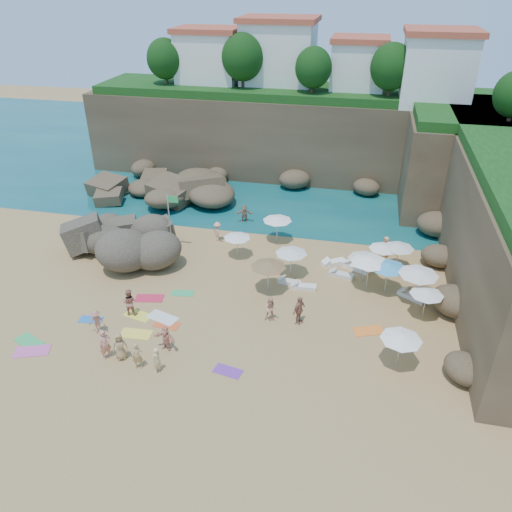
% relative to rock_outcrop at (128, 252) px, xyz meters
% --- Properties ---
extents(ground, '(120.00, 120.00, 0.00)m').
position_rel_rock_outcrop_xyz_m(ground, '(8.53, -4.83, 0.00)').
color(ground, tan).
rests_on(ground, ground).
extents(seawater, '(120.00, 120.00, 0.00)m').
position_rel_rock_outcrop_xyz_m(seawater, '(8.53, 25.17, 0.00)').
color(seawater, '#0C4751').
rests_on(seawater, ground).
extents(cliff_back, '(44.00, 8.00, 8.00)m').
position_rel_rock_outcrop_xyz_m(cliff_back, '(10.53, 20.17, 4.00)').
color(cliff_back, brown).
rests_on(cliff_back, ground).
extents(cliff_corner, '(10.00, 12.00, 8.00)m').
position_rel_rock_outcrop_xyz_m(cliff_corner, '(25.53, 15.17, 4.00)').
color(cliff_corner, brown).
rests_on(cliff_corner, ground).
extents(rock_promontory, '(12.00, 7.00, 2.00)m').
position_rel_rock_outcrop_xyz_m(rock_promontory, '(-2.47, 11.17, 0.00)').
color(rock_promontory, brown).
rests_on(rock_promontory, ground).
extents(clifftop_buildings, '(28.48, 9.48, 7.00)m').
position_rel_rock_outcrop_xyz_m(clifftop_buildings, '(11.49, 20.96, 11.24)').
color(clifftop_buildings, white).
rests_on(clifftop_buildings, cliff_back).
extents(clifftop_trees, '(35.60, 23.82, 4.40)m').
position_rel_rock_outcrop_xyz_m(clifftop_trees, '(13.31, 14.68, 11.26)').
color(clifftop_trees, '#11380F').
rests_on(clifftop_trees, ground).
extents(marina_masts, '(3.10, 0.10, 6.00)m').
position_rel_rock_outcrop_xyz_m(marina_masts, '(-7.97, 25.17, 3.00)').
color(marina_masts, white).
rests_on(marina_masts, ground).
extents(rock_outcrop, '(7.28, 5.53, 2.87)m').
position_rel_rock_outcrop_xyz_m(rock_outcrop, '(0.00, 0.00, 0.00)').
color(rock_outcrop, brown).
rests_on(rock_outcrop, ground).
extents(flag_pole, '(0.89, 0.09, 4.54)m').
position_rel_rock_outcrop_xyz_m(flag_pole, '(3.24, 1.35, 2.90)').
color(flag_pole, silver).
rests_on(flag_pole, ground).
extents(parasol_0, '(2.30, 2.30, 2.18)m').
position_rel_rock_outcrop_xyz_m(parasol_0, '(10.88, 4.31, 2.00)').
color(parasol_0, silver).
rests_on(parasol_0, ground).
extents(parasol_1, '(2.05, 2.05, 1.94)m').
position_rel_rock_outcrop_xyz_m(parasol_1, '(19.02, 1.81, 1.78)').
color(parasol_1, silver).
rests_on(parasol_1, ground).
extents(parasol_2, '(2.28, 2.28, 2.15)m').
position_rel_rock_outcrop_xyz_m(parasol_2, '(17.77, -0.24, 1.98)').
color(parasol_2, silver).
rests_on(parasol_2, ground).
extents(parasol_3, '(2.51, 2.51, 2.37)m').
position_rel_rock_outcrop_xyz_m(parasol_3, '(18.09, -0.98, 2.18)').
color(parasol_3, silver).
rests_on(parasol_3, ground).
extents(parasol_4, '(2.15, 2.15, 2.03)m').
position_rel_rock_outcrop_xyz_m(parasol_4, '(20.09, 2.00, 1.87)').
color(parasol_4, silver).
rests_on(parasol_4, ground).
extents(parasol_5, '(2.02, 2.02, 1.91)m').
position_rel_rock_outcrop_xyz_m(parasol_5, '(8.42, 1.20, 1.75)').
color(parasol_5, silver).
rests_on(parasol_5, ground).
extents(parasol_6, '(2.40, 2.40, 2.27)m').
position_rel_rock_outcrop_xyz_m(parasol_6, '(11.60, -2.87, 2.08)').
color(parasol_6, silver).
rests_on(parasol_6, ground).
extents(parasol_7, '(2.58, 2.58, 2.44)m').
position_rel_rock_outcrop_xyz_m(parasol_7, '(21.16, -1.97, 2.24)').
color(parasol_7, silver).
rests_on(parasol_7, ground).
extents(parasol_8, '(2.07, 2.07, 1.96)m').
position_rel_rock_outcrop_xyz_m(parasol_8, '(21.62, -3.58, 1.80)').
color(parasol_8, silver).
rests_on(parasol_8, ground).
extents(parasol_9, '(2.24, 2.24, 2.12)m').
position_rel_rock_outcrop_xyz_m(parasol_9, '(12.76, -0.55, 1.95)').
color(parasol_9, silver).
rests_on(parasol_9, ground).
extents(parasol_10, '(2.40, 2.40, 2.27)m').
position_rel_rock_outcrop_xyz_m(parasol_10, '(19.30, -1.27, 2.08)').
color(parasol_10, silver).
rests_on(parasol_10, ground).
extents(parasol_11, '(2.26, 2.26, 2.13)m').
position_rel_rock_outcrop_xyz_m(parasol_11, '(19.94, -8.50, 1.96)').
color(parasol_11, silver).
rests_on(parasol_11, ground).
extents(lounger_0, '(1.83, 0.91, 0.27)m').
position_rel_rock_outcrop_xyz_m(lounger_0, '(16.30, 0.03, 0.14)').
color(lounger_0, silver).
rests_on(lounger_0, ground).
extents(lounger_1, '(2.16, 1.50, 0.32)m').
position_rel_rock_outcrop_xyz_m(lounger_1, '(17.27, 1.25, 0.16)').
color(lounger_1, white).
rests_on(lounger_1, ground).
extents(lounger_2, '(1.85, 1.49, 0.28)m').
position_rel_rock_outcrop_xyz_m(lounger_2, '(15.64, 1.64, 0.14)').
color(lounger_2, white).
rests_on(lounger_2, ground).
extents(lounger_3, '(1.65, 0.71, 0.25)m').
position_rel_rock_outcrop_xyz_m(lounger_3, '(12.87, -1.68, 0.12)').
color(lounger_3, silver).
rests_on(lounger_3, ground).
extents(lounger_4, '(1.92, 1.53, 0.29)m').
position_rel_rock_outcrop_xyz_m(lounger_4, '(21.05, -1.68, 0.15)').
color(lounger_4, silver).
rests_on(lounger_4, ground).
extents(lounger_5, '(1.79, 0.72, 0.27)m').
position_rel_rock_outcrop_xyz_m(lounger_5, '(13.90, -2.07, 0.14)').
color(lounger_5, white).
rests_on(lounger_5, ground).
extents(towel_0, '(1.53, 0.88, 0.03)m').
position_rel_rock_outcrop_xyz_m(towel_0, '(1.48, -8.44, 0.01)').
color(towel_0, blue).
rests_on(towel_0, ground).
extents(towel_1, '(2.16, 1.58, 0.03)m').
position_rel_rock_outcrop_xyz_m(towel_1, '(-0.33, -11.87, 0.02)').
color(towel_1, '#D6539E').
rests_on(towel_1, ground).
extents(towel_2, '(1.64, 0.91, 0.03)m').
position_rel_rock_outcrop_xyz_m(towel_2, '(6.27, -7.90, 0.01)').
color(towel_2, '#EE5725').
rests_on(towel_2, ground).
extents(towel_3, '(2.07, 1.58, 0.03)m').
position_rel_rock_outcrop_xyz_m(towel_3, '(-0.99, -11.18, 0.02)').
color(towel_3, green).
rests_on(towel_3, ground).
extents(towel_4, '(1.93, 1.05, 0.03)m').
position_rel_rock_outcrop_xyz_m(towel_4, '(4.80, -9.13, 0.02)').
color(towel_4, yellow).
rests_on(towel_4, ground).
extents(towel_5, '(2.15, 1.51, 0.03)m').
position_rel_rock_outcrop_xyz_m(towel_5, '(5.76, -7.29, 0.02)').
color(towel_5, silver).
rests_on(towel_5, ground).
extents(towel_6, '(1.66, 1.04, 0.03)m').
position_rel_rock_outcrop_xyz_m(towel_6, '(11.01, -11.02, 0.01)').
color(towel_6, purple).
rests_on(towel_6, ground).
extents(towel_7, '(1.98, 1.25, 0.03)m').
position_rel_rock_outcrop_xyz_m(towel_7, '(4.11, -5.47, 0.02)').
color(towel_7, '#CF2441').
rests_on(towel_7, ground).
extents(towel_10, '(2.00, 1.49, 0.03)m').
position_rel_rock_outcrop_xyz_m(towel_10, '(18.36, -5.82, 0.02)').
color(towel_10, orange).
rests_on(towel_10, ground).
extents(towel_11, '(1.58, 0.97, 0.03)m').
position_rel_rock_outcrop_xyz_m(towel_11, '(6.06, -4.42, 0.01)').
color(towel_11, '#30AB61').
rests_on(towel_11, ground).
extents(towel_12, '(1.94, 1.30, 0.03)m').
position_rel_rock_outcrop_xyz_m(towel_12, '(4.18, -7.38, 0.02)').
color(towel_12, yellow).
rests_on(towel_12, ground).
extents(person_stand_0, '(0.77, 0.81, 1.86)m').
position_rel_rock_outcrop_xyz_m(person_stand_0, '(4.12, -11.41, 0.93)').
color(person_stand_0, tan).
rests_on(person_stand_0, ground).
extents(person_stand_1, '(0.98, 0.81, 1.83)m').
position_rel_rock_outcrop_xyz_m(person_stand_1, '(3.67, -7.35, 0.92)').
color(person_stand_1, '#AF6857').
rests_on(person_stand_1, ground).
extents(person_stand_2, '(1.06, 1.01, 1.61)m').
position_rel_rock_outcrop_xyz_m(person_stand_2, '(6.24, 3.35, 0.81)').
color(person_stand_2, '#F1AA88').
rests_on(person_stand_2, ground).
extents(person_stand_3, '(0.93, 1.19, 1.89)m').
position_rel_rock_outcrop_xyz_m(person_stand_3, '(14.12, -5.91, 0.95)').
color(person_stand_3, '#A66A53').
rests_on(person_stand_3, ground).
extents(person_stand_4, '(0.89, 0.87, 1.65)m').
position_rel_rock_outcrop_xyz_m(person_stand_4, '(19.29, 3.65, 0.82)').
color(person_stand_4, '#E0AA75').
rests_on(person_stand_4, ground).
extents(person_stand_5, '(1.47, 0.75, 1.53)m').
position_rel_rock_outcrop_xyz_m(person_stand_5, '(7.50, 7.21, 0.76)').
color(person_stand_5, '#B07958').
rests_on(person_stand_5, ground).
extents(person_stand_6, '(0.56, 0.67, 1.58)m').
position_rel_rock_outcrop_xyz_m(person_stand_6, '(7.30, -11.83, 0.79)').
color(person_stand_6, '#F3CD8A').
rests_on(person_stand_6, ground).
extents(person_lie_0, '(1.20, 1.66, 0.41)m').
position_rel_rock_outcrop_xyz_m(person_lie_0, '(2.55, -9.47, 0.20)').
color(person_lie_0, '#B7745B').
rests_on(person_lie_0, ground).
extents(person_lie_2, '(1.51, 1.88, 0.45)m').
position_rel_rock_outcrop_xyz_m(person_lie_2, '(4.96, -11.31, 0.23)').
color(person_lie_2, '#A88454').
rests_on(person_lie_2, ground).
extents(person_lie_3, '(1.67, 1.75, 0.40)m').
position_rel_rock_outcrop_xyz_m(person_lie_3, '(7.10, -9.99, 0.20)').
color(person_lie_3, '#E19076').
rests_on(person_lie_3, ground).
extents(person_lie_4, '(1.05, 1.67, 0.38)m').
position_rel_rock_outcrop_xyz_m(person_lie_4, '(6.19, -11.78, 0.19)').
color(person_lie_4, tan).
rests_on(person_lie_4, ground).
extents(person_lie_5, '(1.00, 1.72, 0.62)m').
position_rel_rock_outcrop_xyz_m(person_lie_5, '(12.40, -6.04, 0.31)').
color(person_lie_5, '#E1A180').
rests_on(person_lie_5, ground).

